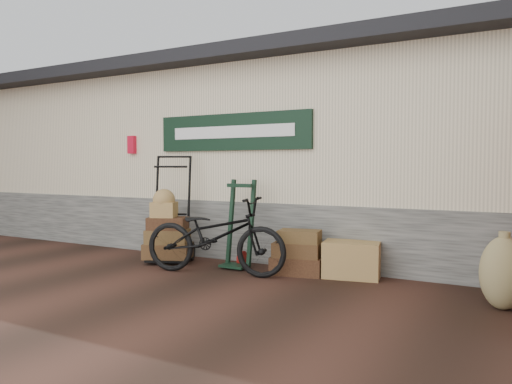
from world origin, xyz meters
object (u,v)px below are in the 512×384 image
Objects in this scene: porter_trolley at (171,207)px; bicycle at (215,231)px; suitcase_stack at (297,252)px; wicker_hamper at (352,259)px; green_barrow at (239,224)px.

bicycle is at bearing -45.46° from porter_trolley.
porter_trolley is 0.83× the size of bicycle.
porter_trolley is 2.41× the size of suitcase_stack.
green_barrow is at bearing -174.16° from wicker_hamper.
bicycle is at bearing -150.53° from suitcase_stack.
green_barrow is 1.83× the size of suitcase_stack.
green_barrow is at bearing -18.56° from porter_trolley.
suitcase_stack is 0.34× the size of bicycle.
wicker_hamper is at bearing 6.86° from green_barrow.
suitcase_stack is 0.72m from wicker_hamper.
green_barrow is 1.65m from wicker_hamper.
bicycle is (1.11, -0.46, -0.24)m from porter_trolley.
bicycle is at bearing -156.62° from wicker_hamper.
suitcase_stack is at bearing -71.41° from bicycle.
porter_trolley is 1.23m from bicycle.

